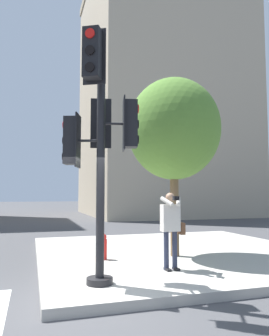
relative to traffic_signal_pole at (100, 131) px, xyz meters
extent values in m
plane|color=#424244|center=(-0.53, -0.58, -3.00)|extent=(160.00, 160.00, 0.00)
cube|color=#ADA89E|center=(2.97, 2.92, -2.92)|extent=(8.00, 8.00, 0.18)
cylinder|color=black|center=(0.02, -0.02, -2.77)|extent=(0.49, 0.49, 0.12)
cylinder|color=black|center=(0.02, -0.02, -0.43)|extent=(0.16, 0.16, 4.55)
sphere|color=black|center=(0.02, -0.02, 1.88)|extent=(0.17, 0.17, 0.17)
cylinder|color=black|center=(0.07, 0.24, 0.25)|extent=(0.12, 0.37, 0.05)
cube|color=black|center=(0.14, 0.53, 0.25)|extent=(0.34, 0.29, 0.90)
cube|color=black|center=(0.11, 0.40, 0.25)|extent=(0.42, 0.11, 1.02)
cylinder|color=red|center=(0.16, 0.67, 0.55)|extent=(0.17, 0.06, 0.17)
cylinder|color=black|center=(0.16, 0.67, 0.25)|extent=(0.17, 0.06, 0.17)
cylinder|color=black|center=(0.16, 0.67, -0.05)|extent=(0.17, 0.06, 0.17)
cylinder|color=black|center=(-0.10, -0.25, 1.27)|extent=(0.22, 0.35, 0.05)
cube|color=black|center=(-0.25, -0.52, 1.27)|extent=(0.38, 0.35, 0.90)
cube|color=black|center=(-0.18, -0.41, 1.27)|extent=(0.38, 0.22, 1.02)
cylinder|color=red|center=(-0.31, -0.64, 1.57)|extent=(0.16, 0.11, 0.17)
cylinder|color=black|center=(-0.31, -0.64, 1.27)|extent=(0.16, 0.11, 0.17)
cylinder|color=black|center=(-0.31, -0.64, 0.97)|extent=(0.16, 0.11, 0.17)
cylinder|color=black|center=(-0.23, 0.07, -0.18)|extent=(0.36, 0.17, 0.05)
cube|color=black|center=(-0.51, 0.17, -0.18)|extent=(0.33, 0.36, 0.90)
cube|color=black|center=(-0.39, 0.13, -0.18)|extent=(0.17, 0.40, 1.02)
cylinder|color=red|center=(-0.64, 0.22, 0.12)|extent=(0.09, 0.17, 0.17)
cylinder|color=black|center=(-0.64, 0.22, -0.18)|extent=(0.09, 0.17, 0.17)
cylinder|color=black|center=(-0.64, 0.22, -0.48)|extent=(0.09, 0.17, 0.17)
cylinder|color=black|center=(0.28, -0.08, 0.15)|extent=(0.37, 0.12, 0.05)
cube|color=black|center=(0.58, -0.14, 0.15)|extent=(0.30, 0.34, 0.90)
cube|color=black|center=(0.45, -0.11, 0.15)|extent=(0.11, 0.42, 1.02)
cylinder|color=red|center=(0.71, -0.17, 0.45)|extent=(0.06, 0.17, 0.17)
cylinder|color=black|center=(0.71, -0.17, 0.15)|extent=(0.06, 0.17, 0.17)
cylinder|color=black|center=(0.71, -0.17, -0.15)|extent=(0.06, 0.17, 0.17)
cube|color=black|center=(1.62, 0.58, -2.80)|extent=(0.09, 0.24, 0.05)
cube|color=black|center=(1.82, 0.58, -2.80)|extent=(0.09, 0.24, 0.05)
cylinder|color=#282D42|center=(1.62, 0.64, -2.41)|extent=(0.11, 0.11, 0.83)
cylinder|color=#282D42|center=(1.82, 0.64, -2.41)|extent=(0.11, 0.11, 0.83)
cube|color=beige|center=(1.72, 0.64, -1.71)|extent=(0.40, 0.22, 0.59)
sphere|color=tan|center=(1.72, 0.64, -1.26)|extent=(0.20, 0.20, 0.20)
cube|color=black|center=(1.72, 0.33, -1.28)|extent=(0.12, 0.10, 0.09)
cylinder|color=black|center=(1.72, 0.26, -1.28)|extent=(0.06, 0.08, 0.06)
cylinder|color=beige|center=(1.59, 0.50, -1.35)|extent=(0.23, 0.35, 0.22)
cylinder|color=beige|center=(1.86, 0.50, -1.35)|extent=(0.23, 0.35, 0.22)
cube|color=brown|center=(2.00, 0.66, -1.95)|extent=(0.10, 0.20, 0.26)
cylinder|color=brown|center=(2.48, 2.07, -1.56)|extent=(0.23, 0.23, 2.54)
ellipsoid|color=#568433|center=(2.48, 2.07, 0.60)|extent=(2.53, 2.53, 2.79)
cylinder|color=red|center=(0.56, 2.20, -2.58)|extent=(0.19, 0.19, 0.50)
sphere|color=red|center=(0.56, 2.20, -2.27)|extent=(0.17, 0.17, 0.17)
cylinder|color=red|center=(0.56, 2.07, -2.52)|extent=(0.08, 0.06, 0.08)
cube|color=tan|center=(10.01, 22.02, 7.76)|extent=(12.91, 13.90, 21.52)
camera|label=1|loc=(-1.21, -6.05, -1.19)|focal=35.00mm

